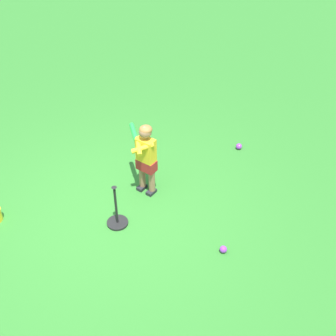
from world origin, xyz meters
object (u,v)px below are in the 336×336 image
at_px(child_batter, 145,153).
at_px(play_ball_center_lawn, 223,249).
at_px(play_ball_by_bucket, 239,146).
at_px(batting_tee, 117,218).

distance_m(child_batter, play_ball_center_lawn, 1.63).
distance_m(play_ball_by_bucket, batting_tee, 2.47).
relative_size(child_batter, batting_tee, 1.74).
xyz_separation_m(child_batter, play_ball_by_bucket, (-1.29, 1.22, -0.60)).
height_order(child_batter, play_ball_center_lawn, child_batter).
bearing_deg(batting_tee, play_ball_center_lawn, 81.51).
bearing_deg(batting_tee, child_batter, 163.77).
bearing_deg(batting_tee, play_ball_by_bucket, 144.68).
distance_m(play_ball_center_lawn, batting_tee, 1.42).
bearing_deg(child_batter, batting_tee, -16.23).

